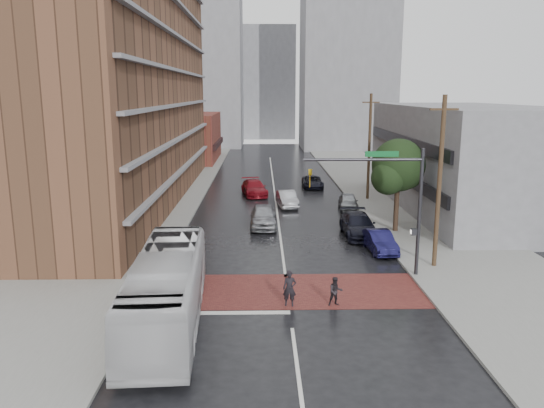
{
  "coord_description": "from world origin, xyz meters",
  "views": [
    {
      "loc": [
        -1.3,
        -25.51,
        10.14
      ],
      "look_at": [
        -0.69,
        5.8,
        3.5
      ],
      "focal_mm": 35.0,
      "sensor_mm": 36.0,
      "label": 1
    }
  ],
  "objects_px": {
    "pedestrian_b": "(336,291)",
    "car_travel_c": "(254,188)",
    "car_travel_a": "(263,216)",
    "car_parked_far": "(348,202)",
    "pedestrian_a": "(290,289)",
    "car_parked_mid": "(358,225)",
    "suv_travel": "(313,182)",
    "car_parked_near": "(380,241)",
    "car_travel_b": "(287,199)",
    "transit_bus": "(167,289)"
  },
  "relations": [
    {
      "from": "car_travel_c",
      "to": "car_parked_mid",
      "type": "xyz_separation_m",
      "value": [
        7.67,
        -15.35,
        0.03
      ]
    },
    {
      "from": "pedestrian_b",
      "to": "car_parked_mid",
      "type": "relative_size",
      "value": 0.27
    },
    {
      "from": "pedestrian_b",
      "to": "car_parked_near",
      "type": "distance_m",
      "value": 9.69
    },
    {
      "from": "pedestrian_a",
      "to": "car_travel_b",
      "type": "distance_m",
      "value": 22.58
    },
    {
      "from": "car_travel_b",
      "to": "car_travel_c",
      "type": "distance_m",
      "value": 6.23
    },
    {
      "from": "transit_bus",
      "to": "car_travel_c",
      "type": "height_order",
      "value": "transit_bus"
    },
    {
      "from": "car_travel_a",
      "to": "car_parked_far",
      "type": "relative_size",
      "value": 1.24
    },
    {
      "from": "pedestrian_a",
      "to": "transit_bus",
      "type": "bearing_deg",
      "value": -158.39
    },
    {
      "from": "transit_bus",
      "to": "pedestrian_a",
      "type": "height_order",
      "value": "transit_bus"
    },
    {
      "from": "transit_bus",
      "to": "car_travel_c",
      "type": "relative_size",
      "value": 2.24
    },
    {
      "from": "pedestrian_a",
      "to": "car_parked_far",
      "type": "distance_m",
      "value": 22.4
    },
    {
      "from": "car_travel_b",
      "to": "car_parked_far",
      "type": "bearing_deg",
      "value": -18.32
    },
    {
      "from": "car_parked_near",
      "to": "car_parked_far",
      "type": "xyz_separation_m",
      "value": [
        0.0,
        12.7,
        0.0
      ]
    },
    {
      "from": "car_travel_b",
      "to": "transit_bus",
      "type": "bearing_deg",
      "value": -111.8
    },
    {
      "from": "car_travel_b",
      "to": "car_parked_near",
      "type": "distance_m",
      "value": 14.77
    },
    {
      "from": "car_parked_mid",
      "to": "car_travel_c",
      "type": "bearing_deg",
      "value": 116.78
    },
    {
      "from": "pedestrian_b",
      "to": "suv_travel",
      "type": "height_order",
      "value": "pedestrian_b"
    },
    {
      "from": "pedestrian_b",
      "to": "car_travel_a",
      "type": "height_order",
      "value": "car_travel_a"
    },
    {
      "from": "pedestrian_b",
      "to": "suv_travel",
      "type": "distance_m",
      "value": 32.21
    },
    {
      "from": "car_travel_b",
      "to": "suv_travel",
      "type": "relative_size",
      "value": 0.95
    },
    {
      "from": "pedestrian_a",
      "to": "car_parked_mid",
      "type": "relative_size",
      "value": 0.33
    },
    {
      "from": "suv_travel",
      "to": "car_parked_far",
      "type": "distance_m",
      "value": 10.87
    },
    {
      "from": "car_parked_far",
      "to": "car_parked_near",
      "type": "bearing_deg",
      "value": -85.42
    },
    {
      "from": "transit_bus",
      "to": "car_parked_mid",
      "type": "height_order",
      "value": "transit_bus"
    },
    {
      "from": "pedestrian_b",
      "to": "car_travel_c",
      "type": "bearing_deg",
      "value": 89.67
    },
    {
      "from": "car_parked_mid",
      "to": "car_parked_far",
      "type": "relative_size",
      "value": 1.35
    },
    {
      "from": "car_parked_mid",
      "to": "car_parked_far",
      "type": "bearing_deg",
      "value": 85.74
    },
    {
      "from": "transit_bus",
      "to": "car_travel_b",
      "type": "height_order",
      "value": "transit_bus"
    },
    {
      "from": "car_travel_b",
      "to": "car_travel_c",
      "type": "relative_size",
      "value": 0.83
    },
    {
      "from": "pedestrian_a",
      "to": "car_travel_c",
      "type": "relative_size",
      "value": 0.34
    },
    {
      "from": "car_parked_mid",
      "to": "car_travel_a",
      "type": "bearing_deg",
      "value": 159.03
    },
    {
      "from": "car_travel_a",
      "to": "car_parked_near",
      "type": "height_order",
      "value": "car_travel_a"
    },
    {
      "from": "car_travel_c",
      "to": "suv_travel",
      "type": "distance_m",
      "value": 7.48
    },
    {
      "from": "pedestrian_a",
      "to": "car_travel_c",
      "type": "bearing_deg",
      "value": 97.13
    },
    {
      "from": "car_travel_a",
      "to": "pedestrian_b",
      "type": "bearing_deg",
      "value": -77.35
    },
    {
      "from": "transit_bus",
      "to": "car_parked_near",
      "type": "distance_m",
      "value": 15.93
    },
    {
      "from": "car_travel_a",
      "to": "car_parked_far",
      "type": "distance_m",
      "value": 9.72
    },
    {
      "from": "car_travel_a",
      "to": "car_parked_far",
      "type": "xyz_separation_m",
      "value": [
        7.5,
        6.18,
        -0.16
      ]
    },
    {
      "from": "pedestrian_b",
      "to": "car_parked_mid",
      "type": "height_order",
      "value": "car_parked_mid"
    },
    {
      "from": "car_parked_far",
      "to": "car_travel_a",
      "type": "bearing_deg",
      "value": -135.91
    },
    {
      "from": "car_travel_b",
      "to": "car_parked_mid",
      "type": "distance_m",
      "value": 10.93
    },
    {
      "from": "pedestrian_a",
      "to": "suv_travel",
      "type": "height_order",
      "value": "pedestrian_a"
    },
    {
      "from": "pedestrian_b",
      "to": "pedestrian_a",
      "type": "bearing_deg",
      "value": 170.96
    },
    {
      "from": "car_parked_near",
      "to": "car_travel_b",
      "type": "bearing_deg",
      "value": 107.01
    },
    {
      "from": "suv_travel",
      "to": "car_parked_near",
      "type": "relative_size",
      "value": 1.11
    },
    {
      "from": "transit_bus",
      "to": "car_parked_mid",
      "type": "relative_size",
      "value": 2.16
    },
    {
      "from": "pedestrian_a",
      "to": "car_parked_near",
      "type": "height_order",
      "value": "pedestrian_a"
    },
    {
      "from": "pedestrian_a",
      "to": "car_travel_a",
      "type": "bearing_deg",
      "value": 97.41
    },
    {
      "from": "pedestrian_a",
      "to": "car_parked_near",
      "type": "distance_m",
      "value": 10.81
    },
    {
      "from": "suv_travel",
      "to": "car_parked_near",
      "type": "xyz_separation_m",
      "value": [
        2.13,
        -23.36,
        0.04
      ]
    }
  ]
}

